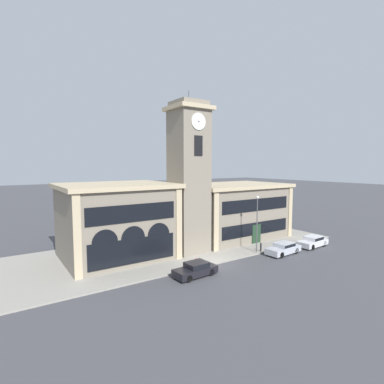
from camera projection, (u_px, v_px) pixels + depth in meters
name	position (u px, v px, depth m)	size (l,w,h in m)	color
ground_plane	(217.00, 264.00, 31.25)	(300.00, 300.00, 0.00)	#424247
sidewalk_kerb	(180.00, 247.00, 37.33)	(40.77, 14.74, 0.15)	gray
clock_tower	(189.00, 178.00, 34.86)	(4.51, 4.51, 18.77)	gray
town_hall_left_wing	(117.00, 221.00, 33.17)	(11.94, 9.98, 8.32)	gray
town_hall_right_wing	(233.00, 210.00, 42.73)	(14.88, 9.98, 7.66)	gray
parked_car_near	(196.00, 269.00, 27.87)	(4.30, 2.00, 1.33)	black
parked_car_mid	(283.00, 248.00, 34.79)	(4.65, 2.07, 1.34)	#B2B7C1
parked_car_far	(313.00, 241.00, 37.92)	(4.51, 2.12, 1.35)	silver
street_lamp	(257.00, 216.00, 34.69)	(0.36, 0.36, 6.64)	#4C4C51
bollard	(261.00, 247.00, 35.37)	(0.18, 0.18, 1.06)	black
fire_hydrant	(196.00, 263.00, 30.01)	(0.22, 0.22, 0.87)	red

